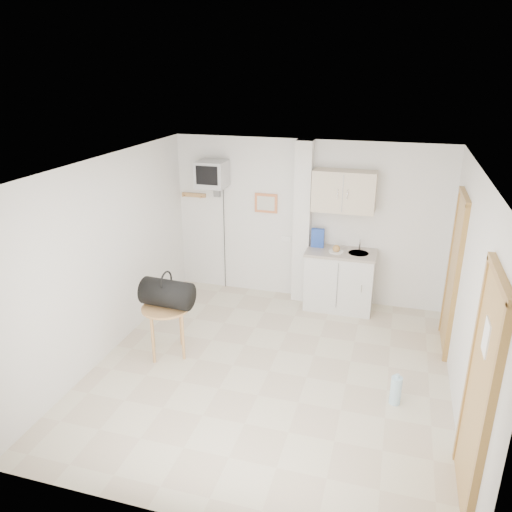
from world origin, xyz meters
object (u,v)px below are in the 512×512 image
(crt_television, at_px, (212,175))
(water_bottle, at_px, (396,390))
(duffel_bag, at_px, (167,293))
(round_table, at_px, (166,313))

(crt_television, height_order, water_bottle, crt_television)
(crt_television, xyz_separation_m, duffel_bag, (0.11, -1.95, -1.09))
(crt_television, distance_m, round_table, 2.41)
(water_bottle, bearing_deg, duffel_bag, 174.37)
(duffel_bag, relative_size, water_bottle, 1.79)
(round_table, distance_m, water_bottle, 2.89)
(duffel_bag, bearing_deg, crt_television, 97.70)
(crt_television, xyz_separation_m, round_table, (0.09, -1.98, -1.36))
(round_table, relative_size, water_bottle, 1.80)
(crt_television, relative_size, duffel_bag, 3.25)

